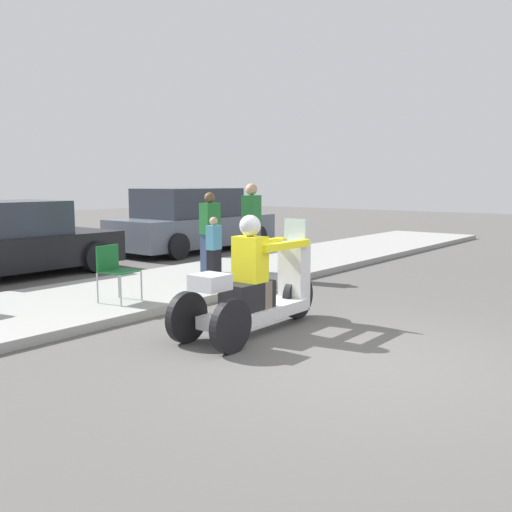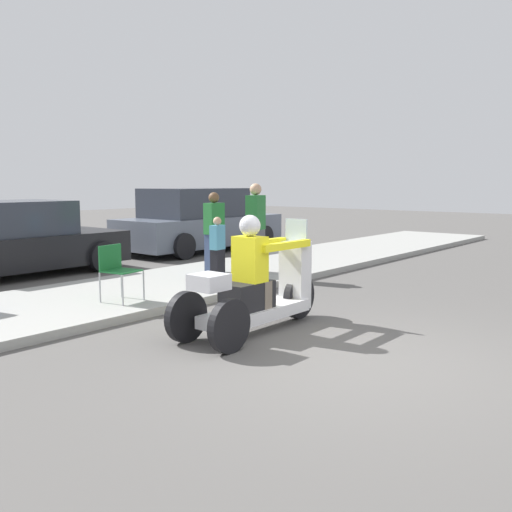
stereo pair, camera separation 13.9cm
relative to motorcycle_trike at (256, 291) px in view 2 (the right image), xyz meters
name	(u,v)px [view 2 (the right image)]	position (x,y,z in m)	size (l,w,h in m)	color
ground_plane	(359,363)	(-0.27, -1.60, -0.52)	(60.00, 60.00, 0.00)	#565451
sidewalk_strip	(95,299)	(-0.27, 3.00, -0.46)	(28.00, 2.80, 0.12)	#9E9E99
motorcycle_trike	(256,291)	(0.00, 0.00, 0.00)	(2.39, 0.77, 1.46)	black
spectator_by_tree	(218,250)	(1.97, 2.51, 0.14)	(0.29, 0.19, 1.12)	black
spectator_end_of_line	(214,234)	(2.52, 3.11, 0.34)	(0.37, 0.23, 1.54)	#38476B
spectator_with_child	(256,230)	(3.05, 2.52, 0.42)	(0.45, 0.34, 1.71)	#515156
folding_chair_curbside	(116,267)	(-0.29, 2.41, 0.10)	(0.53, 0.53, 0.82)	#A5A8AD
parked_car_lot_center	(12,241)	(0.21, 6.42, 0.18)	(4.23, 2.06, 1.49)	black
parked_car_lot_far	(199,222)	(5.52, 6.53, 0.27)	(4.76, 2.08, 1.69)	slate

